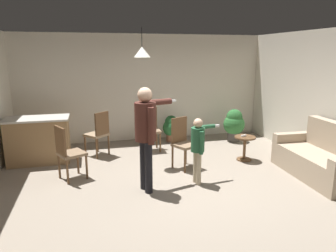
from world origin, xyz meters
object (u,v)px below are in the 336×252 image
(dining_chair_near_wall, at_px, (150,127))
(dining_chair_spare, at_px, (183,141))
(dining_chair_centre_back, at_px, (68,151))
(couch_floral, at_px, (321,159))
(dining_chair_by_counter, at_px, (99,132))
(person_adult, at_px, (146,128))
(person_child, at_px, (198,144))
(spare_remote_on_table, at_px, (244,136))
(potted_plant_corner, at_px, (171,127))
(kitchen_counter, at_px, (39,140))
(side_table_by_couch, at_px, (245,145))
(potted_plant_by_wall, at_px, (234,124))

(dining_chair_near_wall, bearing_deg, dining_chair_spare, 106.84)
(dining_chair_near_wall, relative_size, dining_chair_centre_back, 1.00)
(couch_floral, xyz_separation_m, dining_chair_by_counter, (-3.91, 2.22, 0.21))
(person_adult, distance_m, dining_chair_centre_back, 1.59)
(dining_chair_centre_back, bearing_deg, dining_chair_by_counter, 128.03)
(person_adult, distance_m, dining_chair_near_wall, 2.29)
(couch_floral, xyz_separation_m, dining_chair_centre_back, (-4.49, 0.98, 0.21))
(dining_chair_centre_back, bearing_deg, dining_chair_spare, 65.98)
(person_child, bearing_deg, spare_remote_on_table, 116.92)
(person_child, xyz_separation_m, potted_plant_corner, (0.24, 2.69, -0.35))
(kitchen_counter, bearing_deg, dining_chair_spare, -19.90)
(person_child, relative_size, dining_chair_centre_back, 1.16)
(kitchen_counter, height_order, dining_chair_by_counter, dining_chair_by_counter)
(side_table_by_couch, xyz_separation_m, person_child, (-1.37, -0.89, 0.40))
(potted_plant_corner, bearing_deg, dining_chair_spare, -97.91)
(kitchen_counter, bearing_deg, spare_remote_on_table, -12.72)
(kitchen_counter, xyz_separation_m, dining_chair_near_wall, (2.40, 0.27, 0.07))
(person_child, bearing_deg, person_adult, -92.94)
(person_adult, bearing_deg, potted_plant_corner, 142.12)
(dining_chair_by_counter, distance_m, potted_plant_by_wall, 3.44)
(couch_floral, relative_size, dining_chair_by_counter, 1.84)
(side_table_by_couch, xyz_separation_m, potted_plant_by_wall, (0.45, 1.42, 0.13))
(potted_plant_by_wall, bearing_deg, kitchen_counter, -174.10)
(person_adult, bearing_deg, couch_floral, 71.13)
(dining_chair_by_counter, bearing_deg, person_adult, -112.29)
(person_child, distance_m, dining_chair_centre_back, 2.31)
(kitchen_counter, distance_m, dining_chair_by_counter, 1.23)
(couch_floral, bearing_deg, dining_chair_spare, 67.44)
(couch_floral, relative_size, person_adult, 1.07)
(dining_chair_centre_back, height_order, spare_remote_on_table, dining_chair_centre_back)
(dining_chair_centre_back, bearing_deg, side_table_by_couch, 66.03)
(dining_chair_near_wall, xyz_separation_m, spare_remote_on_table, (1.76, -1.21, -0.01))
(couch_floral, bearing_deg, potted_plant_by_wall, 13.30)
(spare_remote_on_table, bearing_deg, dining_chair_spare, -176.75)
(person_adult, relative_size, dining_chair_spare, 1.72)
(person_child, distance_m, dining_chair_spare, 0.84)
(person_child, relative_size, dining_chair_near_wall, 1.16)
(dining_chair_near_wall, height_order, potted_plant_by_wall, dining_chair_near_wall)
(side_table_by_couch, bearing_deg, dining_chair_by_counter, 160.40)
(person_child, height_order, dining_chair_near_wall, person_child)
(person_child, height_order, potted_plant_by_wall, person_child)
(person_adult, distance_m, spare_remote_on_table, 2.50)
(couch_floral, distance_m, person_adult, 3.30)
(potted_plant_by_wall, bearing_deg, potted_plant_corner, 166.62)
(person_adult, height_order, dining_chair_spare, person_adult)
(person_adult, bearing_deg, dining_chair_by_counter, -176.19)
(spare_remote_on_table, bearing_deg, kitchen_counter, 167.28)
(side_table_by_couch, xyz_separation_m, potted_plant_corner, (-1.13, 1.80, 0.05))
(potted_plant_corner, relative_size, spare_remote_on_table, 5.20)
(dining_chair_spare, height_order, potted_plant_by_wall, dining_chair_spare)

